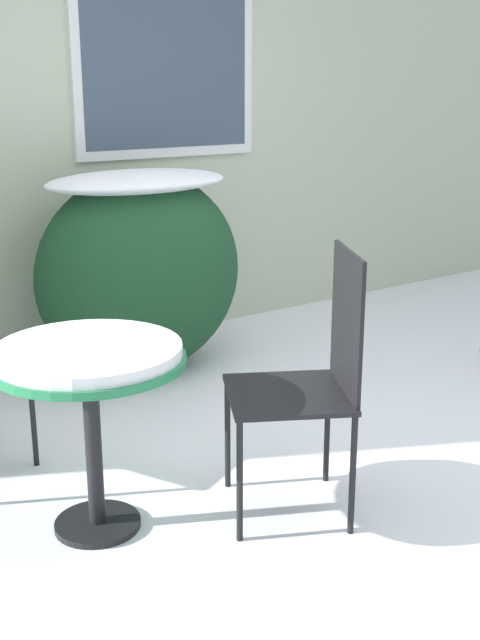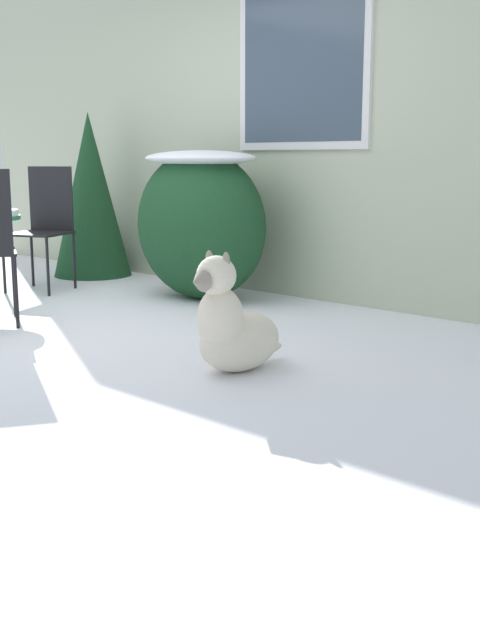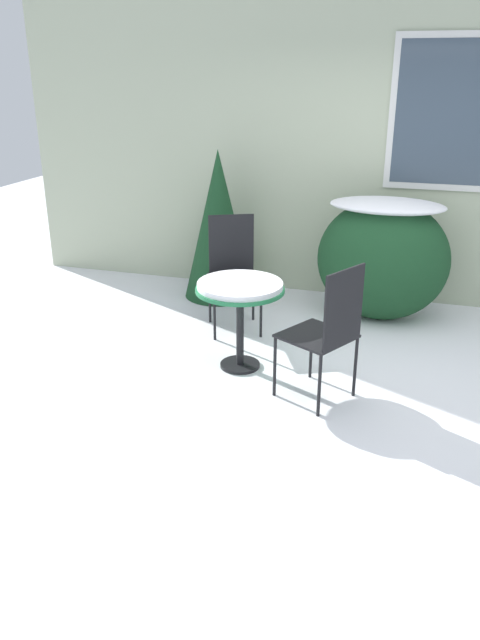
% 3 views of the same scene
% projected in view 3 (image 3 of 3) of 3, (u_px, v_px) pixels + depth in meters
% --- Properties ---
extents(ground_plane, '(16.00, 16.00, 0.00)m').
position_uv_depth(ground_plane, '(357.00, 392.00, 4.72)').
color(ground_plane, white).
extents(house_wall, '(8.00, 0.10, 3.08)m').
position_uv_depth(house_wall, '(399.00, 147.00, 6.06)').
color(house_wall, '#B2BC9E').
rests_on(house_wall, ground_plane).
extents(shrub_left, '(1.24, 0.76, 1.17)m').
position_uv_depth(shrub_left, '(383.00, 257.00, 5.88)').
color(shrub_left, '#194223').
rests_on(shrub_left, ground_plane).
extents(evergreen_bush, '(0.73, 0.73, 1.53)m').
position_uv_depth(evergreen_bush, '(219.00, 225.00, 6.43)').
color(evergreen_bush, '#194223').
rests_on(evergreen_bush, ground_plane).
extents(patio_table, '(0.70, 0.70, 0.73)m').
position_uv_depth(patio_table, '(240.00, 295.00, 4.89)').
color(patio_table, black).
rests_on(patio_table, ground_plane).
extents(patio_chair_near_table, '(0.61, 0.61, 1.04)m').
position_uv_depth(patio_chair_near_table, '(233.00, 268.00, 5.71)').
color(patio_chair_near_table, black).
rests_on(patio_chair_near_table, ground_plane).
extents(patio_chair_far_side, '(0.62, 0.62, 1.04)m').
position_uv_depth(patio_chair_far_side, '(327.00, 329.00, 4.40)').
color(patio_chair_far_side, black).
rests_on(patio_chair_far_side, ground_plane).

